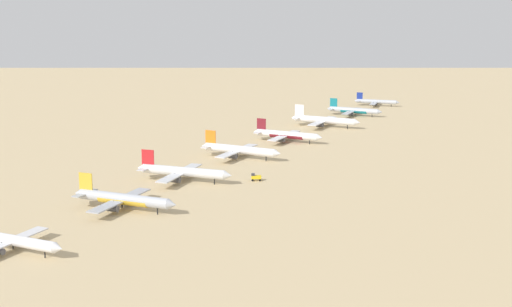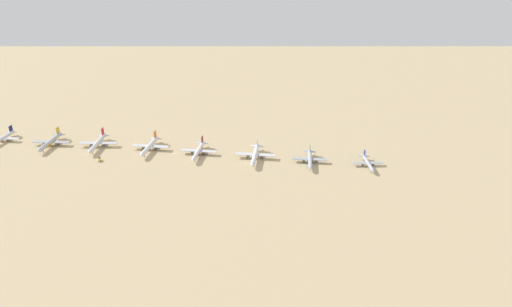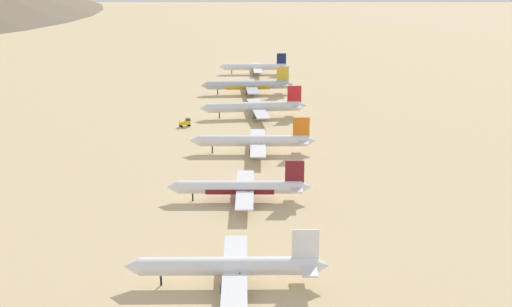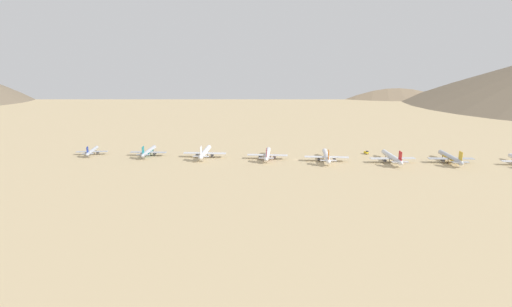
# 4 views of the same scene
# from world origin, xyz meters

# --- Properties ---
(ground_plane) EXTENTS (2544.02, 2544.02, 0.00)m
(ground_plane) POSITION_xyz_m (0.00, 0.00, 0.00)
(ground_plane) COLOR tan
(parked_jet_0) EXTENTS (46.93, 38.21, 13.53)m
(parked_jet_0) POSITION_xyz_m (-31.26, -212.38, 4.55)
(parked_jet_0) COLOR white
(parked_jet_0) RESTS_ON ground
(parked_jet_1) EXTENTS (53.81, 43.71, 15.52)m
(parked_jet_1) POSITION_xyz_m (-19.39, -149.11, 5.16)
(parked_jet_1) COLOR #B2B7C1
(parked_jet_1) RESTS_ON ground
(parked_jet_2) EXTENTS (54.21, 43.89, 15.68)m
(parked_jet_2) POSITION_xyz_m (-16.39, -92.45, 5.28)
(parked_jet_2) COLOR silver
(parked_jet_2) RESTS_ON ground
(parked_jet_3) EXTENTS (53.54, 43.67, 15.45)m
(parked_jet_3) POSITION_xyz_m (-8.37, -29.59, 5.20)
(parked_jet_3) COLOR white
(parked_jet_3) RESTS_ON ground
(parked_jet_4) EXTENTS (50.46, 41.16, 14.56)m
(parked_jet_4) POSITION_xyz_m (3.54, 28.09, 4.84)
(parked_jet_4) COLOR white
(parked_jet_4) RESTS_ON ground
(parked_jet_5) EXTENTS (54.35, 44.29, 15.67)m
(parked_jet_5) POSITION_xyz_m (13.13, 91.83, 5.28)
(parked_jet_5) COLOR white
(parked_jet_5) RESTS_ON ground
(parked_jet_6) EXTENTS (46.72, 38.05, 13.47)m
(parked_jet_6) POSITION_xyz_m (22.76, 151.13, 4.48)
(parked_jet_6) COLOR #B2B7C1
(parked_jet_6) RESTS_ON ground
(parked_jet_7) EXTENTS (40.14, 32.57, 11.58)m
(parked_jet_7) POSITION_xyz_m (30.07, 211.78, 3.90)
(parked_jet_7) COLOR #B2B7C1
(parked_jet_7) RESTS_ON ground
(service_truck) EXTENTS (5.66, 4.11, 3.90)m
(service_truck) POSITION_xyz_m (19.40, -78.04, 2.08)
(service_truck) COLOR yellow
(service_truck) RESTS_ON ground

